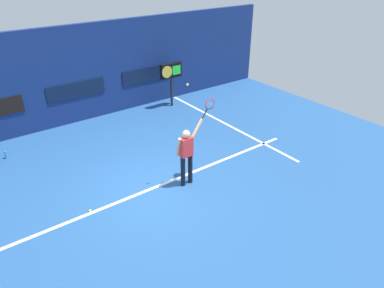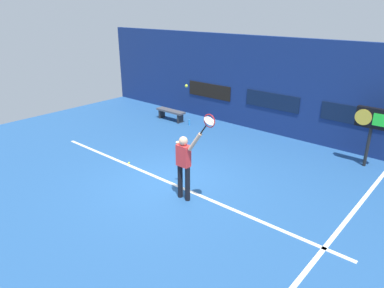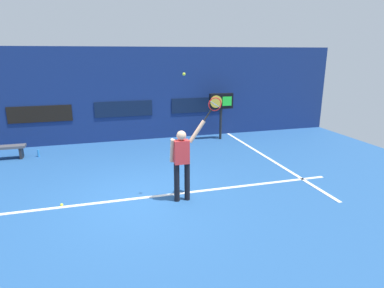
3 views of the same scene
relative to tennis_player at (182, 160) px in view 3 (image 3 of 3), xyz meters
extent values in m
plane|color=#23518C|center=(-0.84, 0.35, -1.01)|extent=(18.00, 18.00, 0.00)
cube|color=navy|center=(-0.84, 6.00, 0.79)|extent=(18.00, 0.20, 3.60)
cube|color=#0C1933|center=(-0.84, 5.88, 0.27)|extent=(2.20, 0.03, 0.60)
cube|color=black|center=(-3.84, 5.88, 0.21)|extent=(2.20, 0.03, 0.60)
cube|color=#0C1933|center=(2.16, 5.88, 0.28)|extent=(2.20, 0.03, 0.60)
cube|color=white|center=(-0.84, 0.36, -1.00)|extent=(10.00, 0.10, 0.01)
cube|color=white|center=(3.51, 2.35, -1.00)|extent=(0.10, 7.00, 0.01)
cylinder|color=black|center=(-0.13, 0.00, -0.55)|extent=(0.13, 0.13, 0.92)
cylinder|color=black|center=(0.12, 0.00, -0.55)|extent=(0.13, 0.13, 0.92)
cube|color=red|center=(-0.01, 0.00, 0.19)|extent=(0.34, 0.20, 0.55)
sphere|color=#D8A884|center=(-0.01, 0.00, 0.57)|extent=(0.22, 0.22, 0.22)
cylinder|color=#D8A884|center=(0.36, 0.00, 0.64)|extent=(0.41, 0.09, 0.53)
cylinder|color=#D8A884|center=(-0.21, 0.08, 0.21)|extent=(0.09, 0.23, 0.58)
cylinder|color=black|center=(0.61, 0.00, 1.00)|extent=(0.20, 0.03, 0.27)
torus|color=red|center=(0.77, 0.00, 1.24)|extent=(0.44, 0.02, 0.44)
cylinder|color=silver|center=(0.77, 0.00, 1.24)|extent=(0.22, 0.27, 0.16)
sphere|color=#CCE033|center=(0.07, 0.03, 1.92)|extent=(0.07, 0.07, 0.07)
cylinder|color=black|center=(2.88, 5.12, -0.39)|extent=(0.10, 0.10, 1.24)
cube|color=black|center=(2.88, 5.12, 0.53)|extent=(0.95, 0.18, 0.60)
cylinder|color=gold|center=(2.64, 5.01, 0.53)|extent=(0.48, 0.02, 0.48)
cube|color=#26D833|center=(3.09, 5.01, 0.53)|extent=(0.38, 0.02, 0.36)
cube|color=#4C4C51|center=(-4.89, 4.57, -0.60)|extent=(1.40, 0.36, 0.08)
cube|color=#262628|center=(-4.34, 4.57, -0.82)|extent=(0.08, 0.32, 0.37)
cylinder|color=#338CD8|center=(-3.83, 4.57, -0.89)|extent=(0.07, 0.07, 0.24)
sphere|color=#CCE033|center=(-2.72, 0.43, -0.97)|extent=(0.07, 0.07, 0.07)
camera|label=1|loc=(-4.93, -6.94, 4.88)|focal=33.73mm
camera|label=2|loc=(5.33, -5.86, 3.61)|focal=32.98mm
camera|label=3|loc=(-1.71, -6.87, 2.35)|focal=30.44mm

